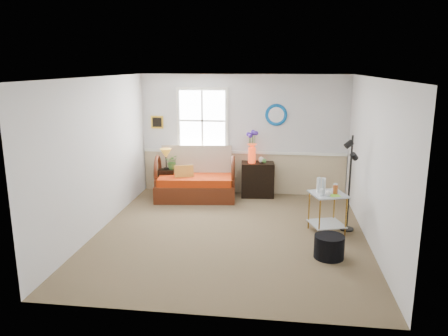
# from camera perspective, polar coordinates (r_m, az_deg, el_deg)

# --- Properties ---
(floor) EXTENTS (4.50, 5.00, 0.01)m
(floor) POSITION_cam_1_polar(r_m,az_deg,el_deg) (7.48, 0.78, -8.56)
(floor) COLOR olive
(floor) RESTS_ON ground
(ceiling) EXTENTS (4.50, 5.00, 0.01)m
(ceiling) POSITION_cam_1_polar(r_m,az_deg,el_deg) (6.94, 0.85, 11.77)
(ceiling) COLOR white
(ceiling) RESTS_ON walls
(walls) EXTENTS (4.51, 5.01, 2.60)m
(walls) POSITION_cam_1_polar(r_m,az_deg,el_deg) (7.10, 0.81, 1.22)
(walls) COLOR silver
(walls) RESTS_ON floor
(wainscot) EXTENTS (4.46, 0.02, 0.90)m
(wainscot) POSITION_cam_1_polar(r_m,az_deg,el_deg) (9.70, 2.48, -0.64)
(wainscot) COLOR tan
(wainscot) RESTS_ON walls
(chair_rail) EXTENTS (4.46, 0.04, 0.06)m
(chair_rail) POSITION_cam_1_polar(r_m,az_deg,el_deg) (9.58, 2.51, 2.07)
(chair_rail) COLOR white
(chair_rail) RESTS_ON walls
(window) EXTENTS (1.14, 0.06, 1.44)m
(window) POSITION_cam_1_polar(r_m,az_deg,el_deg) (9.59, -2.85, 6.19)
(window) COLOR white
(window) RESTS_ON walls
(picture) EXTENTS (0.28, 0.03, 0.28)m
(picture) POSITION_cam_1_polar(r_m,az_deg,el_deg) (9.84, -8.72, 5.94)
(picture) COLOR gold
(picture) RESTS_ON walls
(mirror) EXTENTS (0.47, 0.07, 0.47)m
(mirror) POSITION_cam_1_polar(r_m,az_deg,el_deg) (9.43, 6.83, 6.91)
(mirror) COLOR #076DAA
(mirror) RESTS_ON walls
(loveseat) EXTENTS (1.75, 1.12, 1.08)m
(loveseat) POSITION_cam_1_polar(r_m,az_deg,el_deg) (9.25, -3.76, -0.77)
(loveseat) COLOR #58210C
(loveseat) RESTS_ON floor
(throw_pillow) EXTENTS (0.40, 0.21, 0.39)m
(throw_pillow) POSITION_cam_1_polar(r_m,az_deg,el_deg) (9.16, -5.23, -0.87)
(throw_pillow) COLOR orange
(throw_pillow) RESTS_ON loveseat
(lamp_stand) EXTENTS (0.39, 0.39, 0.60)m
(lamp_stand) POSITION_cam_1_polar(r_m,az_deg,el_deg) (9.56, -7.50, -1.87)
(lamp_stand) COLOR black
(lamp_stand) RESTS_ON floor
(table_lamp) EXTENTS (0.33, 0.33, 0.45)m
(table_lamp) POSITION_cam_1_polar(r_m,az_deg,el_deg) (9.41, -7.58, 1.16)
(table_lamp) COLOR #AE7720
(table_lamp) RESTS_ON lamp_stand
(potted_plant) EXTENTS (0.30, 0.33, 0.25)m
(potted_plant) POSITION_cam_1_polar(r_m,az_deg,el_deg) (9.45, -6.76, 0.61)
(potted_plant) COLOR #457B34
(potted_plant) RESTS_ON lamp_stand
(cabinet) EXTENTS (0.73, 0.51, 0.74)m
(cabinet) POSITION_cam_1_polar(r_m,az_deg,el_deg) (9.47, 4.40, -1.49)
(cabinet) COLOR black
(cabinet) RESTS_ON floor
(flower_vase) EXTENTS (0.27, 0.27, 0.69)m
(flower_vase) POSITION_cam_1_polar(r_m,az_deg,el_deg) (9.30, 3.68, 2.76)
(flower_vase) COLOR red
(flower_vase) RESTS_ON cabinet
(side_table) EXTENTS (0.69, 0.69, 0.69)m
(side_table) POSITION_cam_1_polar(r_m,az_deg,el_deg) (7.61, 13.31, -5.76)
(side_table) COLOR #A57626
(side_table) RESTS_ON floor
(tabletop_items) EXTENTS (0.53, 0.53, 0.25)m
(tabletop_items) POSITION_cam_1_polar(r_m,az_deg,el_deg) (7.48, 13.47, -2.32)
(tabletop_items) COLOR silver
(tabletop_items) RESTS_ON side_table
(floor_lamp) EXTENTS (0.31, 0.31, 1.66)m
(floor_lamp) POSITION_cam_1_polar(r_m,az_deg,el_deg) (7.69, 16.08, -1.97)
(floor_lamp) COLOR black
(floor_lamp) RESTS_ON floor
(ottoman) EXTENTS (0.49, 0.49, 0.34)m
(ottoman) POSITION_cam_1_polar(r_m,az_deg,el_deg) (6.73, 13.57, -9.96)
(ottoman) COLOR black
(ottoman) RESTS_ON floor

